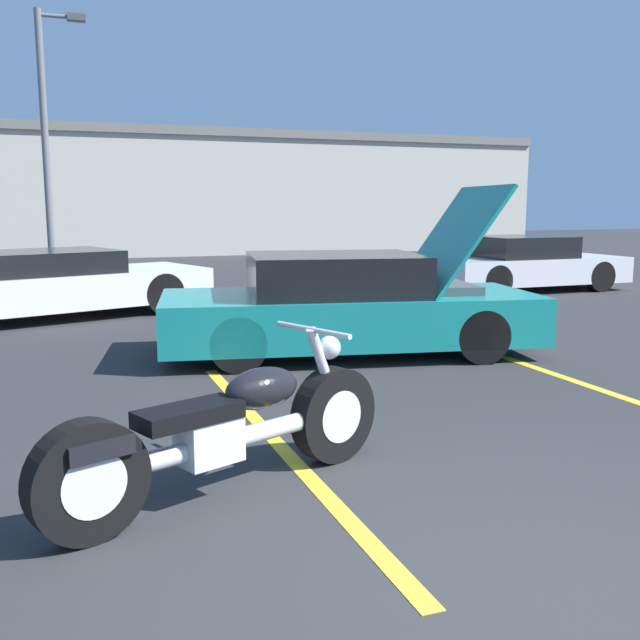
{
  "coord_description": "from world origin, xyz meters",
  "views": [
    {
      "loc": [
        -1.96,
        -2.34,
        1.75
      ],
      "look_at": [
        0.06,
        3.21,
        0.8
      ],
      "focal_mm": 40.0,
      "sensor_mm": 36.0,
      "label": 1
    }
  ],
  "objects_px": {
    "show_car_hood_open": "(350,306)",
    "parked_car_right_row": "(525,264)",
    "parked_car_mid_row": "(54,284)",
    "light_pole": "(48,130)",
    "motorcycle": "(227,432)"
  },
  "relations": [
    {
      "from": "motorcycle",
      "to": "parked_car_right_row",
      "type": "height_order",
      "value": "parked_car_right_row"
    },
    {
      "from": "motorcycle",
      "to": "parked_car_right_row",
      "type": "distance_m",
      "value": 11.71
    },
    {
      "from": "parked_car_mid_row",
      "to": "motorcycle",
      "type": "bearing_deg",
      "value": -101.65
    },
    {
      "from": "motorcycle",
      "to": "parked_car_mid_row",
      "type": "relative_size",
      "value": 0.47
    },
    {
      "from": "motorcycle",
      "to": "light_pole",
      "type": "bearing_deg",
      "value": 71.04
    },
    {
      "from": "show_car_hood_open",
      "to": "parked_car_mid_row",
      "type": "relative_size",
      "value": 0.93
    },
    {
      "from": "light_pole",
      "to": "show_car_hood_open",
      "type": "distance_m",
      "value": 12.79
    },
    {
      "from": "light_pole",
      "to": "parked_car_mid_row",
      "type": "xyz_separation_m",
      "value": [
        0.0,
        -7.82,
        -3.11
      ]
    },
    {
      "from": "motorcycle",
      "to": "show_car_hood_open",
      "type": "relative_size",
      "value": 0.5
    },
    {
      "from": "motorcycle",
      "to": "show_car_hood_open",
      "type": "bearing_deg",
      "value": 35.11
    },
    {
      "from": "show_car_hood_open",
      "to": "parked_car_right_row",
      "type": "height_order",
      "value": "show_car_hood_open"
    },
    {
      "from": "motorcycle",
      "to": "parked_car_right_row",
      "type": "xyz_separation_m",
      "value": [
        8.19,
        8.37,
        0.14
      ]
    },
    {
      "from": "light_pole",
      "to": "motorcycle",
      "type": "bearing_deg",
      "value": -86.32
    },
    {
      "from": "light_pole",
      "to": "parked_car_mid_row",
      "type": "distance_m",
      "value": 8.42
    },
    {
      "from": "light_pole",
      "to": "show_car_hood_open",
      "type": "bearing_deg",
      "value": -74.52
    }
  ]
}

